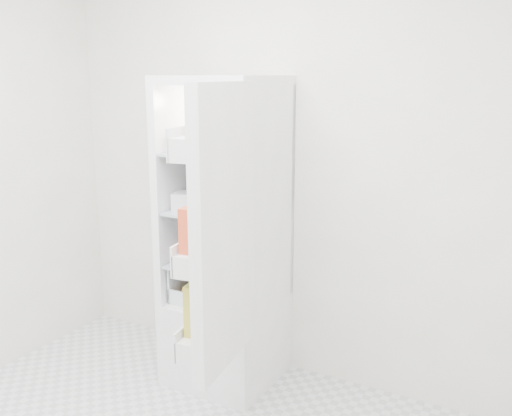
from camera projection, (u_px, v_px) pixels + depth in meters
The scene contains 21 objects.
room_walls at pixel (89, 135), 2.03m from camera, with size 3.02×3.02×2.61m.
refrigerator at pixel (230, 271), 3.39m from camera, with size 0.60×0.60×1.80m.
shelf_low at pixel (224, 262), 3.32m from camera, with size 0.49×0.53×0.01m, color #9EACB9.
shelf_mid at pixel (223, 210), 3.25m from camera, with size 0.49×0.53×0.01m, color #9EACB9.
shelf_top at pixel (222, 152), 3.18m from camera, with size 0.49×0.53×0.01m, color #9EACB9.
crisper_left at pixel (207, 279), 3.41m from camera, with size 0.23×0.46×0.22m, color silver, non-canonical shape.
crisper_right at pixel (242, 286), 3.30m from camera, with size 0.23×0.46×0.22m, color silver, non-canonical shape.
condiment_jars at pixel (211, 146), 3.07m from camera, with size 0.46×0.16×0.08m.
squeeze_bottle at pixel (267, 132), 3.21m from camera, with size 0.06×0.06×0.20m, color white.
tub_white at pixel (188, 201), 3.23m from camera, with size 0.15×0.15×0.10m, color silver.
tub_cream at pixel (205, 205), 3.21m from camera, with size 0.11×0.11×0.06m, color silver.
tin_red at pixel (241, 210), 3.08m from camera, with size 0.09×0.09×0.06m, color red.
foil_tray at pixel (217, 197), 3.48m from camera, with size 0.16×0.12×0.04m, color silver.
tub_green at pixel (246, 204), 3.19m from camera, with size 0.10×0.13×0.08m, color #449644.
red_cabbage at pixel (250, 243), 3.34m from camera, with size 0.18×0.18×0.18m, color #4E1A46.
bell_pepper at pixel (192, 251), 3.31m from camera, with size 0.11×0.11×0.11m, color red.
mushroom_bowl at pixel (197, 251), 3.36m from camera, with size 0.17×0.17×0.08m, color #81AEC0.
salad_bag at pixel (221, 264), 3.08m from camera, with size 0.11×0.11×0.11m, color #ADCF9B.
citrus_pile at pixel (205, 285), 3.40m from camera, with size 0.20×0.31×0.16m.
veg_pile at pixel (243, 294), 3.30m from camera, with size 0.16×0.30×0.10m.
fridge_door at pixel (219, 235), 2.59m from camera, with size 0.25×0.60×1.30m.
Camera 1 is at (1.52, -1.48, 1.80)m, focal length 40.00 mm.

